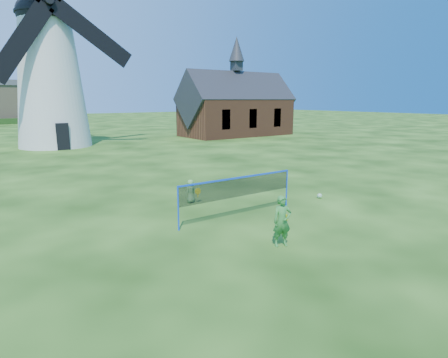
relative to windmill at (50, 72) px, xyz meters
name	(u,v)px	position (x,y,z in m)	size (l,w,h in m)	color
ground	(227,223)	(0.41, -27.15, -6.71)	(220.00, 220.00, 0.00)	black
windmill	(50,72)	(0.00, 0.00, 0.00)	(13.74, 6.38, 19.18)	silver
chapel	(236,108)	(20.46, -0.85, -3.46)	(13.66, 6.63, 11.55)	brown
badminton_net	(238,188)	(1.11, -26.85, -5.57)	(5.05, 0.05, 1.55)	blue
player_girl	(282,221)	(0.53, -29.80, -5.93)	(0.75, 0.55, 1.55)	#338135
player_boy	(191,191)	(0.68, -24.07, -6.21)	(0.64, 0.45, 1.00)	#5D9D4C
play_ball	(320,196)	(5.75, -26.77, -6.60)	(0.22, 0.22, 0.22)	green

